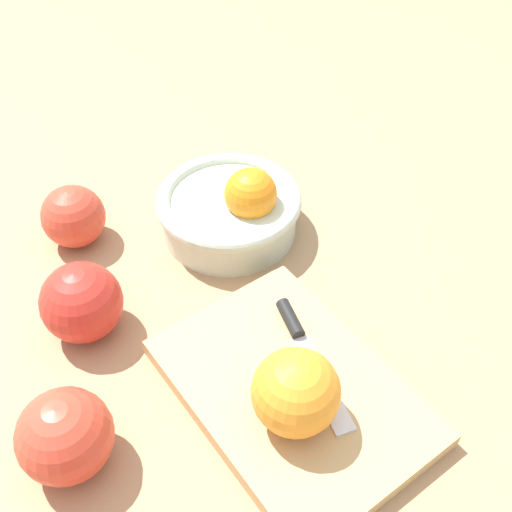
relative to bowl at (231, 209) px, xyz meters
name	(u,v)px	position (x,y,z in m)	size (l,w,h in m)	color
ground_plane	(239,349)	(0.16, -0.07, -0.03)	(2.40, 2.40, 0.00)	tan
bowl	(231,209)	(0.00, 0.00, 0.00)	(0.17, 0.17, 0.09)	beige
cutting_board	(292,391)	(0.24, -0.05, -0.02)	(0.26, 0.18, 0.02)	tan
orange_on_board	(296,392)	(0.27, -0.06, 0.02)	(0.08, 0.08, 0.08)	orange
knife	(303,345)	(0.20, -0.02, -0.01)	(0.16, 0.04, 0.01)	silver
apple_front_left	(82,302)	(0.07, -0.20, 0.01)	(0.08, 0.08, 0.08)	red
apple_front_right_2	(65,436)	(0.21, -0.25, 0.01)	(0.08, 0.08, 0.08)	#D6422D
apple_front_left_2	(73,216)	(-0.07, -0.17, 0.00)	(0.07, 0.07, 0.07)	#D6422D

